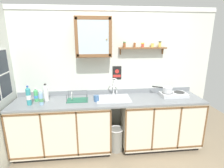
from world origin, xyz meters
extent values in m
plane|color=gray|center=(0.00, 0.00, 0.00)|extent=(6.19, 6.19, 0.00)
cube|color=silver|center=(0.00, 0.70, 1.22)|extent=(3.79, 0.05, 2.43)
cube|color=white|center=(0.00, 0.67, 2.38)|extent=(3.79, 0.02, 0.05)
cube|color=black|center=(-0.79, 0.40, 0.04)|extent=(1.53, 0.56, 0.08)
cube|color=beige|center=(-0.79, 0.37, 0.49)|extent=(1.57, 0.62, 0.82)
cube|color=brown|center=(-0.79, 0.05, 0.86)|extent=(1.57, 0.01, 0.03)
cube|color=brown|center=(-0.79, 0.05, 0.13)|extent=(1.57, 0.01, 0.03)
cube|color=brown|center=(-1.58, 0.05, 0.49)|extent=(0.02, 0.01, 0.76)
cube|color=brown|center=(-1.05, 0.05, 0.49)|extent=(0.02, 0.01, 0.76)
cube|color=brown|center=(-0.53, 0.05, 0.49)|extent=(0.02, 0.01, 0.76)
cube|color=brown|center=(-0.01, 0.05, 0.49)|extent=(0.02, 0.01, 0.76)
cube|color=black|center=(0.90, 0.40, 0.04)|extent=(1.32, 0.56, 0.08)
cube|color=beige|center=(0.90, 0.37, 0.49)|extent=(1.35, 0.62, 0.82)
cube|color=brown|center=(0.90, 0.05, 0.86)|extent=(1.35, 0.01, 0.03)
cube|color=brown|center=(0.90, 0.05, 0.13)|extent=(1.35, 0.01, 0.03)
cube|color=brown|center=(0.23, 0.05, 0.49)|extent=(0.02, 0.01, 0.76)
cube|color=brown|center=(0.68, 0.05, 0.49)|extent=(0.02, 0.01, 0.76)
cube|color=brown|center=(1.13, 0.05, 0.49)|extent=(0.02, 0.01, 0.76)
cube|color=brown|center=(1.58, 0.05, 0.49)|extent=(0.02, 0.01, 0.76)
cube|color=gray|center=(0.00, 0.37, 0.92)|extent=(3.15, 0.65, 0.03)
cube|color=gray|center=(0.00, 0.66, 0.97)|extent=(3.15, 0.02, 0.08)
cube|color=silver|center=(0.07, 0.39, 0.94)|extent=(0.57, 0.42, 0.01)
cube|color=slate|center=(0.07, 0.39, 0.83)|extent=(0.48, 0.34, 0.01)
cube|color=slate|center=(0.07, 0.56, 0.88)|extent=(0.48, 0.01, 0.10)
cube|color=slate|center=(0.07, 0.21, 0.88)|extent=(0.48, 0.01, 0.10)
cylinder|color=#4C4C51|center=(0.07, 0.39, 0.83)|extent=(0.04, 0.04, 0.01)
cylinder|color=silver|center=(0.10, 0.61, 0.94)|extent=(0.05, 0.05, 0.02)
cylinder|color=silver|center=(0.10, 0.61, 1.06)|extent=(0.02, 0.02, 0.22)
torus|color=silver|center=(0.10, 0.54, 1.17)|extent=(0.17, 0.02, 0.17)
cylinder|color=silver|center=(0.16, 0.61, 0.98)|extent=(0.02, 0.02, 0.05)
cube|color=silver|center=(1.14, 0.41, 0.96)|extent=(0.46, 0.26, 0.06)
cylinder|color=#2D2D2D|center=(1.03, 0.42, 0.99)|extent=(0.18, 0.18, 0.01)
cylinder|color=#2D2D2D|center=(1.25, 0.42, 0.99)|extent=(0.18, 0.18, 0.01)
cylinder|color=black|center=(1.03, 0.29, 0.96)|extent=(0.03, 0.02, 0.03)
cylinder|color=black|center=(1.25, 0.29, 0.96)|extent=(0.03, 0.02, 0.03)
cylinder|color=silver|center=(1.03, 0.42, 1.04)|extent=(0.17, 0.17, 0.09)
torus|color=silver|center=(1.03, 0.42, 1.09)|extent=(0.17, 0.17, 0.01)
cylinder|color=black|center=(0.88, 0.52, 1.08)|extent=(0.17, 0.12, 0.02)
cylinder|color=teal|center=(-1.25, 0.27, 1.06)|extent=(0.07, 0.07, 0.25)
cone|color=teal|center=(-1.25, 0.27, 1.20)|extent=(0.07, 0.07, 0.03)
cylinder|color=#2D59B2|center=(-1.25, 0.27, 1.23)|extent=(0.03, 0.03, 0.02)
cylinder|color=white|center=(-1.25, 0.27, 1.05)|extent=(0.07, 0.07, 0.07)
cylinder|color=white|center=(-1.03, 0.43, 1.05)|extent=(0.08, 0.08, 0.23)
cone|color=white|center=(-1.03, 0.43, 1.18)|extent=(0.08, 0.08, 0.04)
cylinder|color=#262626|center=(-1.03, 0.43, 1.21)|extent=(0.04, 0.04, 0.02)
cylinder|color=white|center=(-1.03, 0.43, 1.05)|extent=(0.08, 0.08, 0.06)
cylinder|color=#8CB7E0|center=(-1.07, 0.26, 1.03)|extent=(0.06, 0.06, 0.19)
cone|color=#8CB7E0|center=(-1.07, 0.26, 1.14)|extent=(0.06, 0.06, 0.03)
cylinder|color=white|center=(-1.07, 0.26, 1.16)|extent=(0.03, 0.03, 0.02)
cylinder|color=#4C9959|center=(-1.07, 0.26, 1.01)|extent=(0.06, 0.06, 0.05)
cylinder|color=#4CB266|center=(-1.19, 0.41, 1.02)|extent=(0.06, 0.06, 0.18)
cone|color=#4CB266|center=(-1.19, 0.41, 1.12)|extent=(0.06, 0.06, 0.03)
cylinder|color=white|center=(-1.19, 0.41, 1.15)|extent=(0.03, 0.03, 0.02)
cylinder|color=#3F8CCC|center=(-1.19, 0.41, 1.01)|extent=(0.07, 0.07, 0.05)
cube|color=#26664C|center=(-0.53, 0.38, 0.94)|extent=(0.34, 0.23, 0.01)
cylinder|color=#4C4F54|center=(-0.68, 0.27, 1.01)|extent=(0.01, 0.01, 0.12)
cylinder|color=#4C4F54|center=(-0.37, 0.27, 1.01)|extent=(0.01, 0.01, 0.12)
cylinder|color=#4C4F54|center=(-0.68, 0.48, 1.01)|extent=(0.01, 0.01, 0.12)
cylinder|color=#4C4F54|center=(-0.37, 0.48, 1.01)|extent=(0.01, 0.01, 0.12)
cylinder|color=#4C4F54|center=(-0.53, 0.27, 1.07)|extent=(0.31, 0.01, 0.01)
cylinder|color=#4C4F54|center=(-0.53, 0.48, 1.07)|extent=(0.31, 0.01, 0.01)
cylinder|color=white|center=(-0.61, 0.38, 1.02)|extent=(0.01, 0.13, 0.13)
cylinder|color=#3F6699|center=(-0.22, 0.31, 0.98)|extent=(0.09, 0.09, 0.10)
torus|color=#3F6699|center=(-0.24, 0.35, 0.99)|extent=(0.05, 0.06, 0.07)
cube|color=brown|center=(-0.24, 0.55, 1.94)|extent=(0.57, 0.25, 0.63)
cube|color=silver|center=(-0.24, 0.42, 1.94)|extent=(0.47, 0.01, 0.51)
cube|color=brown|center=(-0.49, 0.42, 1.94)|extent=(0.05, 0.01, 0.59)
cube|color=brown|center=(0.02, 0.42, 1.94)|extent=(0.05, 0.01, 0.59)
cube|color=brown|center=(-0.24, 0.42, 2.22)|extent=(0.54, 0.01, 0.05)
cube|color=brown|center=(-0.24, 0.42, 1.66)|extent=(0.54, 0.01, 0.05)
sphere|color=olive|center=(-0.04, 0.41, 1.91)|extent=(0.02, 0.02, 0.02)
cube|color=brown|center=(0.60, 0.60, 1.76)|extent=(0.82, 0.14, 0.02)
cube|color=brown|center=(0.22, 0.66, 1.70)|extent=(0.02, 0.03, 0.10)
cube|color=brown|center=(0.98, 0.66, 1.70)|extent=(0.02, 0.03, 0.10)
cylinder|color=brown|center=(0.28, 0.60, 1.81)|extent=(0.05, 0.05, 0.08)
cylinder|color=#33723F|center=(0.28, 0.60, 1.86)|extent=(0.05, 0.05, 0.02)
cylinder|color=brown|center=(0.46, 0.60, 1.81)|extent=(0.04, 0.04, 0.08)
cylinder|color=white|center=(0.46, 0.60, 1.86)|extent=(0.04, 0.04, 0.02)
cylinder|color=#CC4C33|center=(0.60, 0.60, 1.80)|extent=(0.05, 0.05, 0.06)
cylinder|color=yellow|center=(0.60, 0.60, 1.84)|extent=(0.05, 0.05, 0.02)
cylinder|color=#E0C659|center=(0.77, 0.61, 1.80)|extent=(0.05, 0.05, 0.06)
cylinder|color=white|center=(0.77, 0.61, 1.84)|extent=(0.05, 0.05, 0.02)
cylinder|color=#E0C659|center=(0.90, 0.60, 1.81)|extent=(0.04, 0.04, 0.08)
cylinder|color=black|center=(0.90, 0.60, 1.86)|extent=(0.05, 0.05, 0.02)
cube|color=black|center=(0.17, 0.67, 1.32)|extent=(0.16, 0.01, 0.24)
cube|color=red|center=(0.17, 0.67, 1.26)|extent=(0.14, 0.00, 0.04)
cylinder|color=red|center=(0.17, 0.67, 1.35)|extent=(0.07, 0.00, 0.07)
cylinder|color=gray|center=(0.11, 0.29, 0.21)|extent=(0.23, 0.23, 0.41)
torus|color=white|center=(0.11, 0.29, 0.41)|extent=(0.26, 0.26, 0.02)
camera|label=1|loc=(-0.26, -2.41, 1.97)|focal=28.38mm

